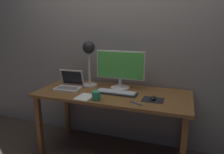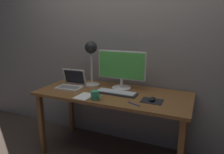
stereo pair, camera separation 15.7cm
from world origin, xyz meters
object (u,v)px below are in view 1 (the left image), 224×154
Objects in this scene: keyboard_main at (116,92)px; coffee_mug at (96,96)px; mouse at (153,98)px; monitor at (120,68)px; desk_lamp at (89,54)px; laptop at (70,83)px; pen at (136,103)px.

keyboard_main is 3.90× the size of coffee_mug.
mouse is (0.39, -0.06, 0.01)m from keyboard_main.
monitor reaches higher than coffee_mug.
desk_lamp is at bearing 155.22° from keyboard_main.
desk_lamp is 0.88m from mouse.
keyboard_main is 0.40m from mouse.
laptop is 0.84m from pen.
laptop is 2.04× the size of pen.
keyboard_main is (0.01, -0.19, -0.22)m from monitor.
coffee_mug reaches higher than mouse.
mouse is 0.20m from pen.
desk_lamp is 4.53× the size of coffee_mug.
mouse is at bearing 48.88° from pen.
keyboard_main is 0.27m from coffee_mug.
mouse reaches higher than pen.
monitor reaches higher than mouse.
keyboard_main is at bearing 171.15° from mouse.
keyboard_main is 0.55m from laptop.
desk_lamp reaches higher than laptop.
monitor is 3.87× the size of pen.
keyboard_main is 0.86× the size of desk_lamp.
mouse reaches higher than keyboard_main.
coffee_mug is (-0.11, -0.42, -0.19)m from monitor.
desk_lamp is 0.83m from pen.
monitor is at bearing 148.38° from mouse.
monitor is 0.39m from desk_lamp.
mouse is 0.85× the size of coffee_mug.
monitor is at bearing 75.95° from coffee_mug.
laptop is 0.56× the size of desk_lamp.
keyboard_main is at bearing 63.51° from coffee_mug.
keyboard_main is at bearing 140.96° from pen.
pen is (-0.13, -0.15, -0.02)m from mouse.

